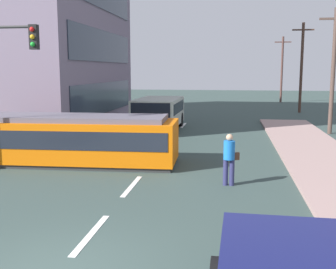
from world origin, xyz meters
name	(u,v)px	position (x,y,z in m)	size (l,w,h in m)	color
ground_plane	(154,160)	(0.00, 10.00, 0.00)	(120.00, 120.00, 0.00)	#334441
lane_stripe_1	(91,234)	(0.00, 2.00, 0.01)	(0.16, 2.40, 0.01)	silver
lane_stripe_2	(132,186)	(0.00, 6.00, 0.01)	(0.16, 2.40, 0.01)	silver
lane_stripe_3	(171,140)	(0.00, 14.91, 0.01)	(0.16, 2.40, 0.01)	silver
lane_stripe_4	(183,125)	(0.00, 20.91, 0.01)	(0.16, 2.40, 0.01)	silver
streetcar_tram	(72,139)	(-3.08, 8.91, 0.99)	(8.27, 2.83, 1.91)	#DF6407
city_bus	(159,112)	(-1.31, 18.82, 1.09)	(2.61, 5.19, 1.92)	#B3B9AB
pedestrian_crossing	(229,156)	(3.06, 6.56, 0.94)	(0.51, 0.36, 1.67)	navy
parked_sedan_mid	(50,132)	(-5.79, 12.87, 0.62)	(2.10, 4.51, 1.19)	maroon
parked_sedan_far	(88,119)	(-5.77, 18.53, 0.62)	(1.97, 4.45, 1.19)	#27439A
traffic_light_mast	(0,69)	(-5.00, 7.23, 3.69)	(2.46, 0.33, 5.33)	#333333
utility_pole_mid	(333,69)	(8.78, 18.48, 3.72)	(1.80, 0.24, 7.08)	brown
utility_pole_far	(302,66)	(9.00, 30.82, 3.97)	(1.80, 0.24, 7.58)	#4E342A
utility_pole_distant	(282,68)	(8.72, 42.36, 3.83)	(1.80, 0.24, 7.30)	brown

